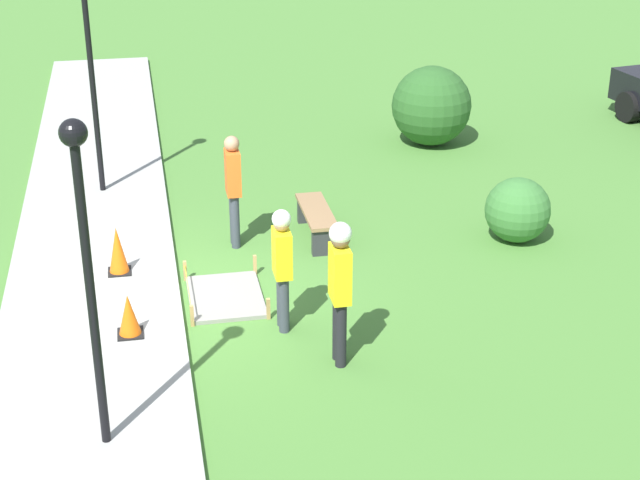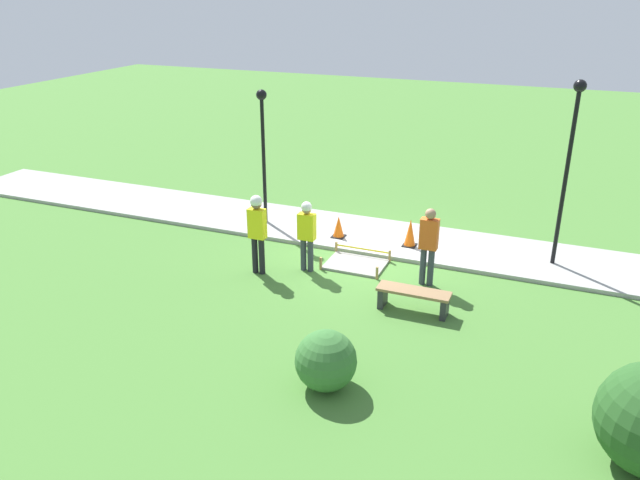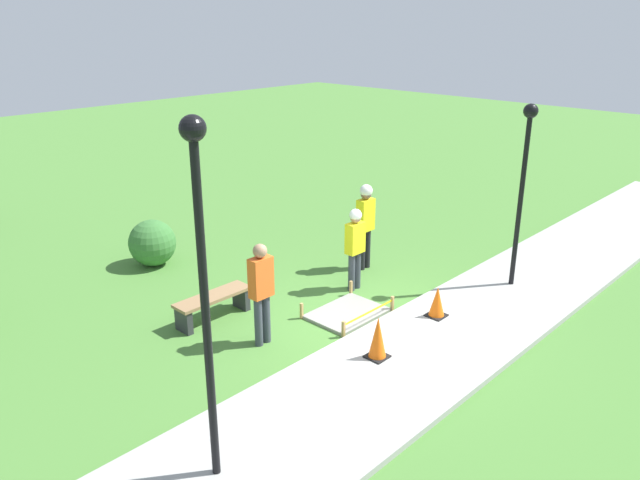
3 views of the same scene
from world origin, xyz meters
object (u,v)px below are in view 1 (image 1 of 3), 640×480
at_px(lamppost_far, 88,35).
at_px(lamppost_near, 85,239).
at_px(traffic_cone_far_patch, 129,315).
at_px(worker_assistant, 340,279).
at_px(park_bench, 317,218).
at_px(bystander_in_orange_shirt, 233,184).
at_px(worker_supervisor, 282,260).
at_px(traffic_cone_near_patch, 118,250).

bearing_deg(lamppost_far, lamppost_near, 0.73).
height_order(traffic_cone_far_patch, worker_assistant, worker_assistant).
xyz_separation_m(traffic_cone_far_patch, worker_assistant, (1.04, 2.59, 0.79)).
height_order(park_bench, bystander_in_orange_shirt, bystander_in_orange_shirt).
relative_size(worker_supervisor, bystander_in_orange_shirt, 0.94).
bearing_deg(traffic_cone_near_patch, lamppost_near, -2.35).
height_order(traffic_cone_near_patch, lamppost_near, lamppost_near).
bearing_deg(park_bench, bystander_in_orange_shirt, -88.38).
height_order(bystander_in_orange_shirt, lamppost_near, lamppost_near).
bearing_deg(lamppost_near, bystander_in_orange_shirt, 158.49).
distance_m(traffic_cone_near_patch, lamppost_far, 4.25).
bearing_deg(worker_supervisor, traffic_cone_near_patch, -132.01).
distance_m(lamppost_near, lamppost_far, 7.68).
bearing_deg(bystander_in_orange_shirt, worker_supervisor, 6.71).
xyz_separation_m(park_bench, worker_supervisor, (2.84, -1.00, 0.68)).
relative_size(park_bench, worker_assistant, 0.79).
relative_size(traffic_cone_far_patch, lamppost_near, 0.16).
height_order(park_bench, worker_assistant, worker_assistant).
distance_m(bystander_in_orange_shirt, lamppost_near, 5.65).
bearing_deg(worker_assistant, lamppost_near, -66.22).
bearing_deg(lamppost_far, bystander_in_orange_shirt, 38.78).
relative_size(worker_assistant, lamppost_near, 0.52).
bearing_deg(worker_supervisor, park_bench, 160.58).
height_order(traffic_cone_far_patch, worker_supervisor, worker_supervisor).
relative_size(traffic_cone_near_patch, bystander_in_orange_shirt, 0.39).
relative_size(traffic_cone_near_patch, lamppost_far, 0.17).
height_order(traffic_cone_near_patch, traffic_cone_far_patch, traffic_cone_near_patch).
distance_m(worker_supervisor, worker_assistant, 1.15).
bearing_deg(lamppost_far, worker_assistant, 24.99).
xyz_separation_m(park_bench, lamppost_near, (5.11, -3.33, 2.19)).
distance_m(traffic_cone_far_patch, bystander_in_orange_shirt, 3.31).
relative_size(traffic_cone_far_patch, worker_assistant, 0.30).
xyz_separation_m(worker_supervisor, bystander_in_orange_shirt, (-2.80, -0.33, 0.02)).
relative_size(worker_supervisor, worker_assistant, 0.89).
bearing_deg(worker_supervisor, worker_assistant, 29.32).
bearing_deg(traffic_cone_near_patch, traffic_cone_far_patch, 3.79).
height_order(traffic_cone_far_patch, lamppost_near, lamppost_near).
relative_size(traffic_cone_far_patch, worker_supervisor, 0.34).
relative_size(traffic_cone_far_patch, lamppost_far, 0.13).
relative_size(worker_supervisor, lamppost_far, 0.40).
relative_size(traffic_cone_near_patch, park_bench, 0.47).
xyz_separation_m(park_bench, worker_assistant, (3.83, -0.44, 0.84)).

